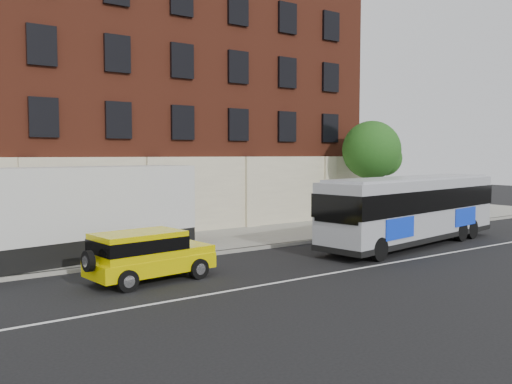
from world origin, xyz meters
TOP-DOWN VIEW (x-y plane):
  - ground at (0.00, 0.00)m, footprint 120.00×120.00m
  - sidewalk at (0.00, 9.00)m, footprint 60.00×6.00m
  - kerb at (0.00, 6.00)m, footprint 60.00×0.25m
  - lane_line at (0.00, 0.50)m, footprint 60.00×0.12m
  - building at (-0.01, 16.92)m, footprint 30.00×12.10m
  - street_tree at (13.54, 9.48)m, footprint 3.60×3.60m
  - city_bus at (9.10, 2.81)m, footprint 12.01×4.26m
  - yellow_suv at (-4.21, 3.20)m, footprint 4.56×2.33m
  - shipping_container at (-5.79, 7.60)m, footprint 11.59×4.25m

SIDE VIEW (x-z plane):
  - ground at x=0.00m, z-range 0.00..0.00m
  - lane_line at x=0.00m, z-range 0.00..0.01m
  - sidewalk at x=0.00m, z-range 0.00..0.15m
  - kerb at x=0.00m, z-range 0.00..0.15m
  - yellow_suv at x=-4.21m, z-range 0.13..1.83m
  - city_bus at x=9.10m, z-range 0.17..3.39m
  - shipping_container at x=-5.79m, z-range -0.02..3.77m
  - street_tree at x=13.54m, z-range 1.31..7.51m
  - building at x=-0.01m, z-range 0.08..15.08m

